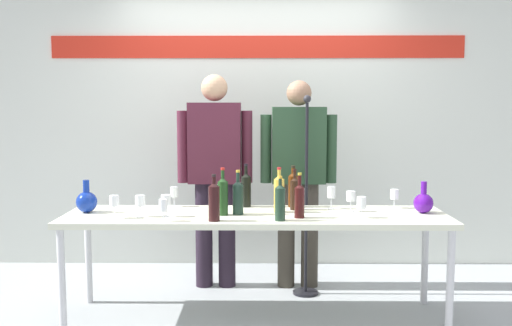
% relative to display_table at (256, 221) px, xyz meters
% --- Properties ---
extents(ground_plane, '(10.00, 10.00, 0.00)m').
position_rel_display_table_xyz_m(ground_plane, '(0.00, 0.00, -0.69)').
color(ground_plane, '#989EA1').
extents(back_wall, '(5.37, 0.11, 3.00)m').
position_rel_display_table_xyz_m(back_wall, '(0.00, 1.42, 0.81)').
color(back_wall, silver).
rests_on(back_wall, ground).
extents(display_table, '(2.66, 0.68, 0.74)m').
position_rel_display_table_xyz_m(display_table, '(0.00, 0.00, 0.00)').
color(display_table, silver).
rests_on(display_table, ground).
extents(decanter_blue_left, '(0.15, 0.15, 0.23)m').
position_rel_display_table_xyz_m(decanter_blue_left, '(-1.19, 0.05, 0.13)').
color(decanter_blue_left, navy).
rests_on(decanter_blue_left, display_table).
extents(decanter_blue_right, '(0.14, 0.14, 0.22)m').
position_rel_display_table_xyz_m(decanter_blue_right, '(1.17, 0.05, 0.13)').
color(decanter_blue_right, '#4B118A').
rests_on(decanter_blue_right, display_table).
extents(presenter_left, '(0.61, 0.22, 1.74)m').
position_rel_display_table_xyz_m(presenter_left, '(-0.34, 0.70, 0.31)').
color(presenter_left, black).
rests_on(presenter_left, ground).
extents(presenter_right, '(0.62, 0.22, 1.69)m').
position_rel_display_table_xyz_m(presenter_right, '(0.34, 0.70, 0.28)').
color(presenter_right, '#3C362D').
rests_on(presenter_right, ground).
extents(wine_bottle_0, '(0.06, 0.06, 0.30)m').
position_rel_display_table_xyz_m(wine_bottle_0, '(0.28, 0.16, 0.18)').
color(wine_bottle_0, black).
rests_on(wine_bottle_0, display_table).
extents(wine_bottle_1, '(0.07, 0.07, 0.31)m').
position_rel_display_table_xyz_m(wine_bottle_1, '(-0.12, -0.02, 0.18)').
color(wine_bottle_1, '#193025').
rests_on(wine_bottle_1, display_table).
extents(wine_bottle_2, '(0.07, 0.07, 0.31)m').
position_rel_display_table_xyz_m(wine_bottle_2, '(-0.27, -0.24, 0.19)').
color(wine_bottle_2, black).
rests_on(wine_bottle_2, display_table).
extents(wine_bottle_3, '(0.07, 0.07, 0.30)m').
position_rel_display_table_xyz_m(wine_bottle_3, '(0.16, -0.22, 0.18)').
color(wine_bottle_3, '#1A3022').
rests_on(wine_bottle_3, display_table).
extents(wine_bottle_4, '(0.07, 0.07, 0.32)m').
position_rel_display_table_xyz_m(wine_bottle_4, '(0.16, 0.07, 0.19)').
color(wine_bottle_4, gold).
rests_on(wine_bottle_4, display_table).
extents(wine_bottle_5, '(0.07, 0.07, 0.32)m').
position_rel_display_table_xyz_m(wine_bottle_5, '(-0.08, 0.28, 0.19)').
color(wine_bottle_5, black).
rests_on(wine_bottle_5, display_table).
extents(wine_bottle_6, '(0.07, 0.07, 0.30)m').
position_rel_display_table_xyz_m(wine_bottle_6, '(0.29, -0.13, 0.18)').
color(wine_bottle_6, '#340F0F').
rests_on(wine_bottle_6, display_table).
extents(wine_bottle_7, '(0.07, 0.07, 0.31)m').
position_rel_display_table_xyz_m(wine_bottle_7, '(0.27, 0.28, 0.19)').
color(wine_bottle_7, '#4B240A').
rests_on(wine_bottle_7, display_table).
extents(wine_bottle_8, '(0.07, 0.07, 0.33)m').
position_rel_display_table_xyz_m(wine_bottle_8, '(-0.23, -0.04, 0.19)').
color(wine_bottle_8, '#1C3D19').
rests_on(wine_bottle_8, display_table).
extents(wine_glass_left_0, '(0.06, 0.06, 0.15)m').
position_rel_display_table_xyz_m(wine_glass_left_0, '(-0.61, 0.28, 0.16)').
color(wine_glass_left_0, white).
rests_on(wine_glass_left_0, display_table).
extents(wine_glass_left_1, '(0.07, 0.07, 0.15)m').
position_rel_display_table_xyz_m(wine_glass_left_1, '(-0.61, -0.10, 0.16)').
color(wine_glass_left_1, white).
rests_on(wine_glass_left_1, display_table).
extents(wine_glass_left_2, '(0.07, 0.07, 0.15)m').
position_rel_display_table_xyz_m(wine_glass_left_2, '(-0.78, -0.10, 0.16)').
color(wine_glass_left_2, white).
rests_on(wine_glass_left_2, display_table).
extents(wine_glass_left_3, '(0.06, 0.06, 0.16)m').
position_rel_display_table_xyz_m(wine_glass_left_3, '(-0.94, -0.16, 0.17)').
color(wine_glass_left_3, white).
rests_on(wine_glass_left_3, display_table).
extents(wine_glass_left_4, '(0.06, 0.06, 0.15)m').
position_rel_display_table_xyz_m(wine_glass_left_4, '(-0.60, -0.25, 0.15)').
color(wine_glass_left_4, white).
rests_on(wine_glass_left_4, display_table).
extents(wine_glass_right_0, '(0.06, 0.06, 0.15)m').
position_rel_display_table_xyz_m(wine_glass_right_0, '(0.67, 0.10, 0.16)').
color(wine_glass_right_0, white).
rests_on(wine_glass_right_0, display_table).
extents(wine_glass_right_1, '(0.06, 0.06, 0.17)m').
position_rel_display_table_xyz_m(wine_glass_right_1, '(0.55, 0.20, 0.17)').
color(wine_glass_right_1, white).
rests_on(wine_glass_right_1, display_table).
extents(wine_glass_right_2, '(0.06, 0.06, 0.14)m').
position_rel_display_table_xyz_m(wine_glass_right_2, '(0.71, -0.13, 0.15)').
color(wine_glass_right_2, white).
rests_on(wine_glass_right_2, display_table).
extents(wine_glass_right_3, '(0.06, 0.06, 0.14)m').
position_rel_display_table_xyz_m(wine_glass_right_3, '(1.02, 0.23, 0.15)').
color(wine_glass_right_3, white).
rests_on(wine_glass_right_3, display_table).
extents(microphone_stand, '(0.20, 0.20, 1.57)m').
position_rel_display_table_xyz_m(microphone_stand, '(0.39, 0.50, -0.16)').
color(microphone_stand, black).
rests_on(microphone_stand, ground).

